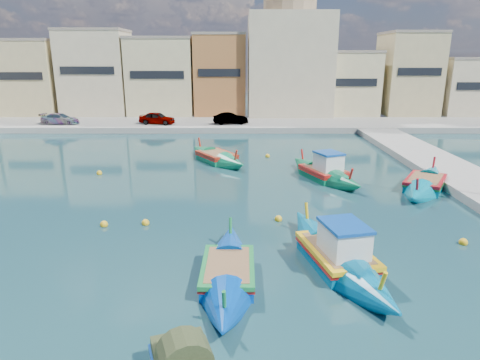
# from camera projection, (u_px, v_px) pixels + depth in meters

# --- Properties ---
(ground) EXTENTS (160.00, 160.00, 0.00)m
(ground) POSITION_uv_depth(u_px,v_px,m) (139.00, 256.00, 16.86)
(ground) COLOR #14323C
(ground) RESTS_ON ground
(north_quay) EXTENTS (80.00, 8.00, 0.60)m
(north_quay) POSITION_uv_depth(u_px,v_px,m) (204.00, 125.00, 47.52)
(north_quay) COLOR gray
(north_quay) RESTS_ON ground
(north_townhouses) EXTENTS (83.20, 7.87, 10.19)m
(north_townhouses) POSITION_uv_depth(u_px,v_px,m) (262.00, 78.00, 53.29)
(north_townhouses) COLOR #C5B788
(north_townhouses) RESTS_ON ground
(church_block) EXTENTS (10.00, 10.00, 19.10)m
(church_block) POSITION_uv_depth(u_px,v_px,m) (289.00, 50.00, 52.95)
(church_block) COLOR #BFB08E
(church_block) RESTS_ON ground
(parked_cars) EXTENTS (22.27, 2.37, 1.30)m
(parked_cars) POSITION_uv_depth(u_px,v_px,m) (143.00, 118.00, 45.84)
(parked_cars) COLOR #4C1919
(parked_cars) RESTS_ON north_quay
(luzzu_turquoise_cabin) EXTENTS (3.81, 9.03, 2.83)m
(luzzu_turquoise_cabin) POSITION_uv_depth(u_px,v_px,m) (337.00, 256.00, 16.08)
(luzzu_turquoise_cabin) COLOR #006A9A
(luzzu_turquoise_cabin) RESTS_ON ground
(luzzu_blue_cabin) EXTENTS (4.72, 8.02, 2.79)m
(luzzu_blue_cabin) POSITION_uv_depth(u_px,v_px,m) (324.00, 174.00, 27.50)
(luzzu_blue_cabin) COLOR #0A7148
(luzzu_blue_cabin) RESTS_ON ground
(luzzu_cyan_mid) EXTENTS (5.88, 7.93, 2.40)m
(luzzu_cyan_mid) POSITION_uv_depth(u_px,v_px,m) (425.00, 185.00, 25.40)
(luzzu_cyan_mid) COLOR #007E9C
(luzzu_cyan_mid) RESTS_ON ground
(luzzu_green) EXTENTS (5.77, 7.49, 2.41)m
(luzzu_green) POSITION_uv_depth(u_px,v_px,m) (217.00, 158.00, 32.00)
(luzzu_green) COLOR #0B784D
(luzzu_green) RESTS_ON ground
(luzzu_blue_south) EXTENTS (1.87, 7.73, 2.23)m
(luzzu_blue_south) POSITION_uv_depth(u_px,v_px,m) (228.00, 274.00, 14.99)
(luzzu_blue_south) COLOR #0040AC
(luzzu_blue_south) RESTS_ON ground
(mooring_buoys) EXTENTS (19.18, 24.25, 0.36)m
(mooring_buoys) POSITION_uv_depth(u_px,v_px,m) (207.00, 211.00, 21.56)
(mooring_buoys) COLOR yellow
(mooring_buoys) RESTS_ON ground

